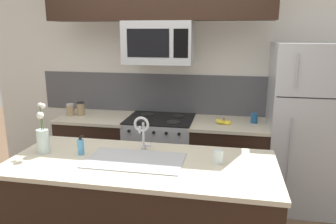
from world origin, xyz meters
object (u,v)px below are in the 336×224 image
object	(u,v)px
coffee_tin	(254,118)
spare_glass	(218,157)
flower_vase	(43,139)
refrigerator	(311,128)
microwave	(159,43)
storage_jar_tall	(70,110)
sink_faucet	(142,129)
dish_soap_bottle	(81,147)
stove_range	(160,156)
storage_jar_medium	(81,109)
banana_bunch	(224,122)

from	to	relation	value
coffee_tin	spare_glass	world-z (taller)	coffee_tin
flower_vase	refrigerator	bearing A→B (deg)	27.67
microwave	coffee_tin	size ratio (longest dim) A/B	6.77
microwave	storage_jar_tall	distance (m)	1.35
sink_faucet	dish_soap_bottle	world-z (taller)	sink_faucet
coffee_tin	sink_faucet	world-z (taller)	sink_faucet
stove_range	sink_faucet	world-z (taller)	sink_faucet
storage_jar_medium	microwave	bearing A→B (deg)	-1.50
refrigerator	storage_jar_tall	bearing A→B (deg)	-178.86
storage_jar_tall	banana_bunch	bearing A→B (deg)	-0.85
microwave	storage_jar_medium	size ratio (longest dim) A/B	4.65
storage_jar_medium	flower_vase	world-z (taller)	flower_vase
microwave	spare_glass	distance (m)	1.58
banana_bunch	flower_vase	xyz separation A→B (m)	(-1.45, -1.16, 0.10)
microwave	spare_glass	bearing A→B (deg)	-58.31
dish_soap_bottle	banana_bunch	bearing A→B (deg)	45.37
stove_range	microwave	size ratio (longest dim) A/B	1.25
refrigerator	storage_jar_medium	xyz separation A→B (m)	(-2.63, -0.02, 0.10)
spare_glass	flower_vase	xyz separation A→B (m)	(-1.44, -0.05, 0.07)
microwave	coffee_tin	distance (m)	1.33
coffee_tin	storage_jar_tall	bearing A→B (deg)	-177.74
refrigerator	sink_faucet	world-z (taller)	refrigerator
refrigerator	stove_range	bearing A→B (deg)	-179.31
spare_glass	banana_bunch	bearing A→B (deg)	89.30
refrigerator	storage_jar_medium	size ratio (longest dim) A/B	11.16
stove_range	flower_vase	bearing A→B (deg)	-120.62
flower_vase	stove_range	bearing A→B (deg)	59.38
spare_glass	storage_jar_medium	bearing A→B (deg)	145.10
coffee_tin	dish_soap_bottle	world-z (taller)	dish_soap_bottle
storage_jar_medium	sink_faucet	world-z (taller)	sink_faucet
refrigerator	flower_vase	distance (m)	2.69
sink_faucet	flower_vase	world-z (taller)	flower_vase
storage_jar_tall	storage_jar_medium	bearing A→B (deg)	18.94
banana_bunch	microwave	bearing A→B (deg)	176.81
sink_faucet	spare_glass	xyz separation A→B (m)	(0.64, -0.14, -0.15)
storage_jar_tall	storage_jar_medium	distance (m)	0.12
dish_soap_bottle	spare_glass	xyz separation A→B (m)	(1.12, 0.03, -0.02)
storage_jar_medium	coffee_tin	world-z (taller)	storage_jar_medium
sink_faucet	banana_bunch	bearing A→B (deg)	56.02
stove_range	refrigerator	distance (m)	1.71
storage_jar_tall	sink_faucet	size ratio (longest dim) A/B	0.47
sink_faucet	dish_soap_bottle	bearing A→B (deg)	-159.96
storage_jar_medium	dish_soap_bottle	distance (m)	1.34
storage_jar_tall	dish_soap_bottle	size ratio (longest dim) A/B	0.86
storage_jar_tall	spare_glass	xyz separation A→B (m)	(1.81, -1.14, -0.02)
sink_faucet	spare_glass	world-z (taller)	sink_faucet
banana_bunch	spare_glass	xyz separation A→B (m)	(-0.01, -1.11, 0.03)
storage_jar_medium	banana_bunch	xyz separation A→B (m)	(1.71, -0.07, -0.06)
refrigerator	coffee_tin	bearing A→B (deg)	177.12
spare_glass	flower_vase	bearing A→B (deg)	-178.02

